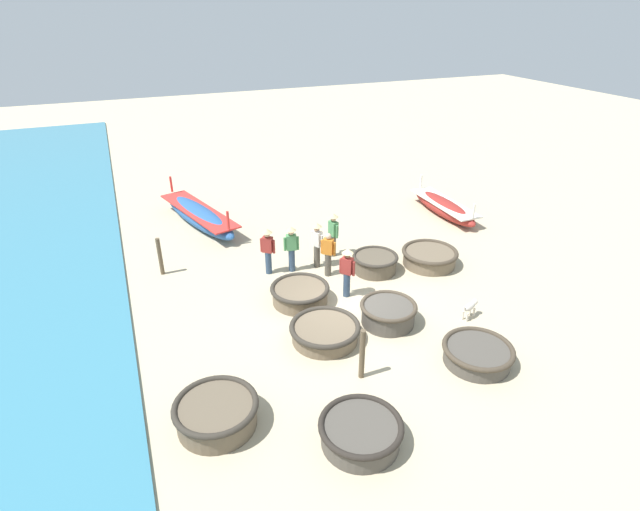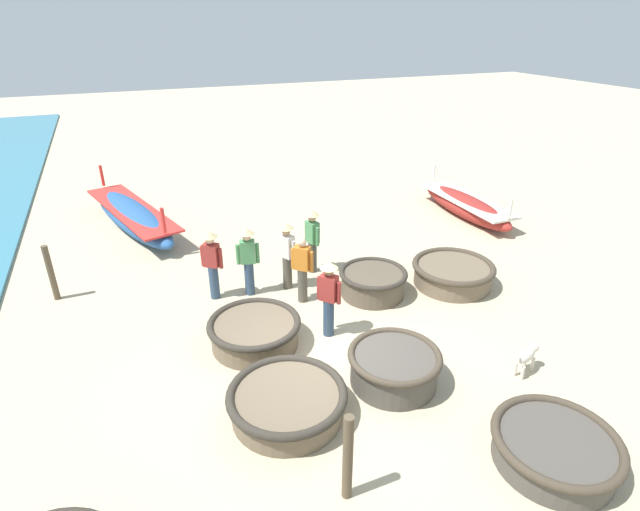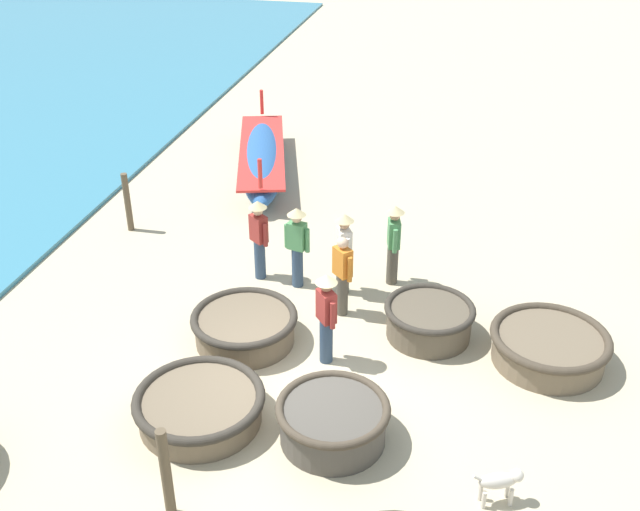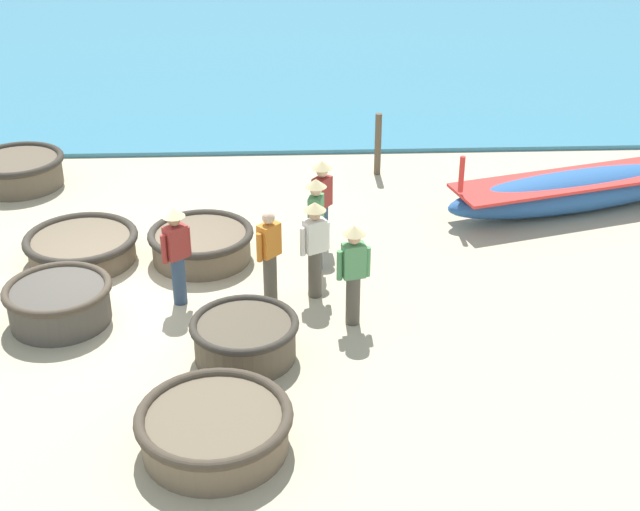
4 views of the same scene
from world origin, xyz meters
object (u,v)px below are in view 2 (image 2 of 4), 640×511
(coracle_tilted, at_px, (287,402))
(fisherman_with_hat, at_px, (212,260))
(coracle_nearest, at_px, (453,273))
(coracle_far_left, at_px, (394,366))
(fisherman_crouching, at_px, (329,294))
(fisherman_hauling, at_px, (302,268))
(mooring_post_mid_beach, at_px, (51,273))
(coracle_front_right, at_px, (255,331))
(long_boat_red_hull, at_px, (133,216))
(mooring_post_shoreline, at_px, (348,458))
(fisherman_standing_right, at_px, (287,251))
(fisherman_by_coracle, at_px, (312,237))
(fisherman_standing_left, at_px, (248,257))
(long_boat_blue_hull, at_px, (466,205))
(coracle_upturned, at_px, (373,282))
(dog, at_px, (527,356))
(coracle_beside_post, at_px, (555,448))

(coracle_tilted, bearing_deg, fisherman_with_hat, 94.28)
(coracle_nearest, bearing_deg, coracle_far_left, -140.41)
(fisherman_crouching, distance_m, fisherman_hauling, 1.45)
(coracle_tilted, bearing_deg, mooring_post_mid_beach, 123.84)
(fisherman_with_hat, distance_m, mooring_post_mid_beach, 3.66)
(coracle_far_left, height_order, fisherman_with_hat, fisherman_with_hat)
(coracle_front_right, bearing_deg, coracle_far_left, -45.82)
(coracle_nearest, relative_size, long_boat_red_hull, 0.35)
(coracle_far_left, distance_m, mooring_post_shoreline, 2.55)
(fisherman_hauling, distance_m, fisherman_standing_right, 0.74)
(fisherman_by_coracle, xyz_separation_m, fisherman_standing_left, (-1.77, -0.50, 0.00))
(long_boat_blue_hull, bearing_deg, coracle_far_left, -135.14)
(long_boat_red_hull, xyz_separation_m, mooring_post_mid_beach, (-1.95, -3.72, 0.27))
(coracle_far_left, xyz_separation_m, fisherman_hauling, (-0.50, 3.24, 0.49))
(coracle_upturned, distance_m, long_boat_red_hull, 7.99)
(coracle_front_right, bearing_deg, coracle_upturned, 15.58)
(long_boat_red_hull, distance_m, fisherman_standing_left, 5.68)
(fisherman_standing_left, bearing_deg, coracle_far_left, -69.13)
(fisherman_standing_right, xyz_separation_m, dog, (2.98, -4.65, -0.59))
(long_boat_blue_hull, bearing_deg, long_boat_red_hull, 163.53)
(coracle_upturned, distance_m, coracle_nearest, 2.03)
(mooring_post_shoreline, bearing_deg, fisherman_hauling, 75.99)
(coracle_beside_post, bearing_deg, mooring_post_shoreline, 168.05)
(coracle_nearest, height_order, fisherman_standing_right, fisherman_standing_right)
(coracle_beside_post, bearing_deg, coracle_front_right, 125.89)
(long_boat_blue_hull, bearing_deg, coracle_front_right, -152.94)
(coracle_front_right, relative_size, coracle_nearest, 0.93)
(fisherman_with_hat, relative_size, fisherman_standing_right, 1.00)
(fisherman_crouching, relative_size, mooring_post_shoreline, 1.18)
(fisherman_by_coracle, relative_size, fisherman_hauling, 1.06)
(fisherman_with_hat, xyz_separation_m, mooring_post_mid_beach, (-3.40, 1.33, -0.28))
(coracle_front_right, distance_m, mooring_post_shoreline, 3.86)
(fisherman_with_hat, bearing_deg, coracle_upturned, -20.23)
(fisherman_with_hat, distance_m, mooring_post_shoreline, 5.99)
(fisherman_crouching, bearing_deg, coracle_upturned, 34.45)
(long_boat_red_hull, xyz_separation_m, long_boat_blue_hull, (10.04, -2.97, -0.06))
(coracle_beside_post, xyz_separation_m, mooring_post_shoreline, (-3.03, 0.64, 0.43))
(coracle_nearest, height_order, fisherman_hauling, fisherman_hauling)
(coracle_upturned, height_order, long_boat_red_hull, long_boat_red_hull)
(fisherman_by_coracle, bearing_deg, mooring_post_shoreline, -107.60)
(coracle_beside_post, relative_size, fisherman_hauling, 1.17)
(fisherman_standing_left, bearing_deg, fisherman_hauling, -36.92)
(coracle_upturned, relative_size, coracle_beside_post, 0.86)
(coracle_front_right, distance_m, coracle_tilted, 2.08)
(fisherman_with_hat, bearing_deg, fisherman_crouching, -52.05)
(coracle_front_right, bearing_deg, long_boat_red_hull, 104.11)
(fisherman_hauling, bearing_deg, coracle_upturned, -12.45)
(coracle_beside_post, height_order, mooring_post_mid_beach, mooring_post_mid_beach)
(coracle_tilted, relative_size, fisherman_crouching, 1.18)
(coracle_nearest, xyz_separation_m, fisherman_standing_left, (-4.65, 1.44, 0.65))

